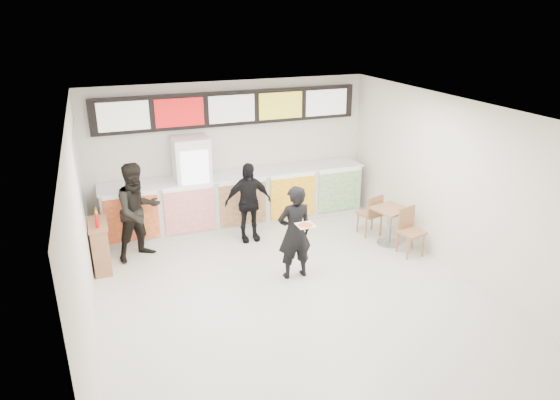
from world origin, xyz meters
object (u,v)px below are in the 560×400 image
drinks_fridge (193,185)px  customer_mid (248,202)px  cafe_table (390,219)px  service_counter (238,200)px  customer_main (295,232)px  condiment_ledge (101,246)px  customer_left (138,211)px

drinks_fridge → customer_mid: drinks_fridge is taller
cafe_table → drinks_fridge: bearing=136.7°
service_counter → cafe_table: (2.50, -1.95, -0.05)m
drinks_fridge → customer_main: size_ratio=1.20×
customer_mid → service_counter: bearing=88.2°
customer_mid → condiment_ledge: 2.83m
drinks_fridge → customer_left: (-1.17, -0.81, -0.09)m
drinks_fridge → customer_main: drinks_fridge is taller
customer_main → drinks_fridge: bearing=-64.7°
customer_mid → customer_main: bearing=-80.2°
customer_main → cafe_table: bearing=-167.0°
customer_main → customer_mid: (-0.30, 1.69, -0.03)m
drinks_fridge → customer_mid: (0.91, -0.81, -0.20)m
customer_left → drinks_fridge: bearing=10.3°
drinks_fridge → condiment_ledge: size_ratio=1.91×
customer_main → service_counter: bearing=-84.2°
customer_main → customer_left: size_ratio=0.91×
service_counter → customer_main: customer_main is taller
service_counter → customer_left: (-2.11, -0.79, 0.34)m
cafe_table → customer_left: bearing=152.4°
cafe_table → condiment_ledge: size_ratio=1.51×
drinks_fridge → customer_main: bearing=-64.2°
customer_left → customer_mid: bearing=-24.2°
customer_mid → cafe_table: (2.52, -1.16, -0.28)m
customer_main → customer_mid: customer_main is taller
customer_main → condiment_ledge: 3.44m
service_counter → cafe_table: bearing=-37.9°
customer_main → cafe_table: size_ratio=1.05×
cafe_table → customer_main: bearing=179.9°
customer_left → cafe_table: customer_left is taller
customer_left → customer_mid: (2.09, 0.00, -0.11)m
customer_left → condiment_ledge: customer_left is taller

